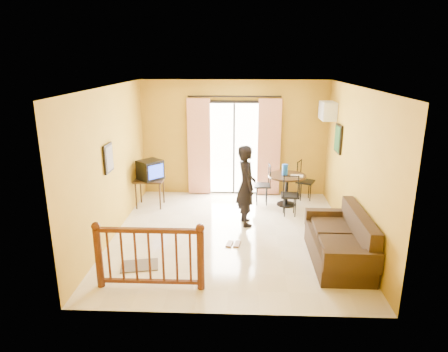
{
  "coord_description": "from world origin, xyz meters",
  "views": [
    {
      "loc": [
        0.16,
        -7.08,
        3.28
      ],
      "look_at": [
        -0.15,
        0.2,
        1.12
      ],
      "focal_mm": 32.0,
      "sensor_mm": 36.0,
      "label": 1
    }
  ],
  "objects_px": {
    "dining_table": "(287,181)",
    "coffee_table": "(330,226)",
    "television": "(150,170)",
    "sofa": "(342,243)",
    "standing_person": "(246,186)"
  },
  "relations": [
    {
      "from": "television",
      "to": "sofa",
      "type": "distance_m",
      "value": 4.5
    },
    {
      "from": "coffee_table",
      "to": "sofa",
      "type": "relative_size",
      "value": 0.51
    },
    {
      "from": "dining_table",
      "to": "standing_person",
      "type": "xyz_separation_m",
      "value": [
        -0.95,
        -1.14,
        0.25
      ]
    },
    {
      "from": "dining_table",
      "to": "coffee_table",
      "type": "height_order",
      "value": "dining_table"
    },
    {
      "from": "standing_person",
      "to": "coffee_table",
      "type": "bearing_deg",
      "value": -126.43
    },
    {
      "from": "coffee_table",
      "to": "sofa",
      "type": "bearing_deg",
      "value": -89.54
    },
    {
      "from": "coffee_table",
      "to": "sofa",
      "type": "height_order",
      "value": "sofa"
    },
    {
      "from": "dining_table",
      "to": "standing_person",
      "type": "height_order",
      "value": "standing_person"
    },
    {
      "from": "sofa",
      "to": "standing_person",
      "type": "xyz_separation_m",
      "value": [
        -1.57,
        1.53,
        0.5
      ]
    },
    {
      "from": "television",
      "to": "coffee_table",
      "type": "height_order",
      "value": "television"
    },
    {
      "from": "dining_table",
      "to": "sofa",
      "type": "relative_size",
      "value": 0.47
    },
    {
      "from": "television",
      "to": "dining_table",
      "type": "height_order",
      "value": "television"
    },
    {
      "from": "dining_table",
      "to": "sofa",
      "type": "height_order",
      "value": "sofa"
    },
    {
      "from": "sofa",
      "to": "standing_person",
      "type": "relative_size",
      "value": 1.11
    },
    {
      "from": "television",
      "to": "dining_table",
      "type": "distance_m",
      "value": 3.12
    }
  ]
}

